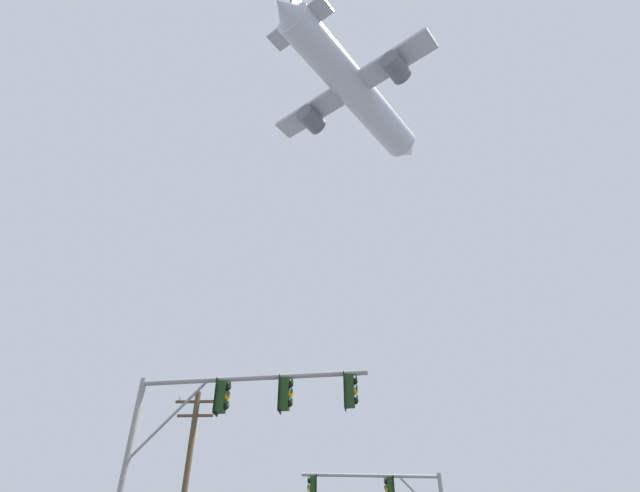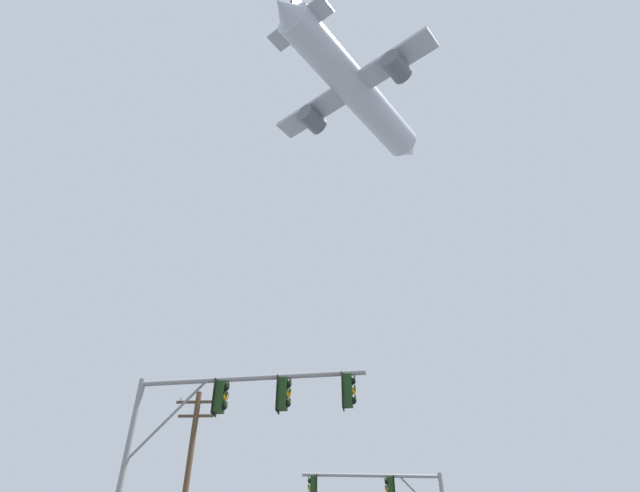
% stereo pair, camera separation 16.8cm
% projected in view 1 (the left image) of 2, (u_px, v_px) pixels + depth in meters
% --- Properties ---
extents(signal_pole_near, '(6.96, 0.97, 6.74)m').
position_uv_depth(signal_pole_near, '(222.00, 426.00, 14.16)').
color(signal_pole_near, gray).
rests_on(signal_pole_near, ground).
extents(utility_pole, '(2.20, 0.28, 9.79)m').
position_uv_depth(utility_pole, '(185.00, 490.00, 22.87)').
color(utility_pole, brown).
rests_on(utility_pole, ground).
extents(airplane, '(15.76, 19.75, 6.12)m').
position_uv_depth(airplane, '(354.00, 89.00, 47.62)').
color(airplane, '#B7BCC6').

